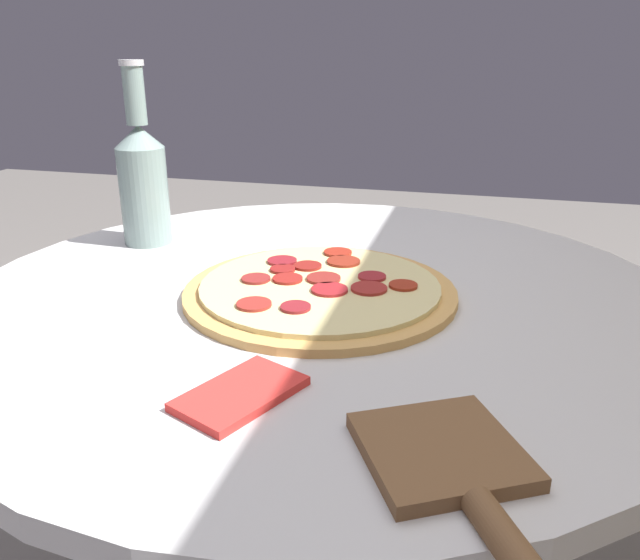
% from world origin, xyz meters
% --- Properties ---
extents(table, '(0.89, 0.89, 0.76)m').
position_xyz_m(table, '(0.00, 0.00, 0.57)').
color(table, silver).
rests_on(table, ground_plane).
extents(pizza, '(0.33, 0.33, 0.02)m').
position_xyz_m(pizza, '(0.02, 0.01, 0.77)').
color(pizza, tan).
rests_on(pizza, table).
extents(beer_bottle, '(0.07, 0.07, 0.27)m').
position_xyz_m(beer_bottle, '(-0.12, -0.30, 0.86)').
color(beer_bottle, gray).
rests_on(beer_bottle, table).
extents(pizza_paddle, '(0.27, 0.19, 0.02)m').
position_xyz_m(pizza_paddle, '(0.35, 0.19, 0.77)').
color(pizza_paddle, brown).
rests_on(pizza_paddle, table).
extents(napkin, '(0.13, 0.10, 0.01)m').
position_xyz_m(napkin, '(0.27, 0.00, 0.77)').
color(napkin, red).
rests_on(napkin, table).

